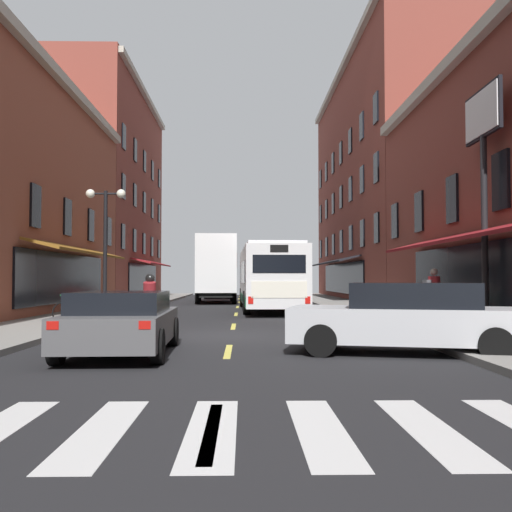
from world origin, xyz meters
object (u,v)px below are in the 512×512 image
object	(u,v)px
sedan_near	(122,322)
bicycle_near	(78,312)
pedestrian_near	(434,295)
street_lamp_twin	(105,246)
motorcycle_rider	(150,308)
sedan_far	(217,289)
sedan_mid	(407,318)
box_truck	(216,269)
transit_bus	(269,277)
billboard_sign	(483,151)

from	to	relation	value
sedan_near	bicycle_near	xyz separation A→B (m)	(-2.61, 6.26, -0.16)
pedestrian_near	street_lamp_twin	size ratio (longest dim) A/B	0.37
motorcycle_rider	sedan_near	bearing A→B (deg)	-88.32
sedan_far	bicycle_near	size ratio (longest dim) A/B	2.88
sedan_near	pedestrian_near	bearing A→B (deg)	36.11
sedan_mid	pedestrian_near	distance (m)	6.51
pedestrian_near	bicycle_near	bearing A→B (deg)	-102.59
box_truck	sedan_far	distance (m)	9.29
transit_bus	bicycle_near	size ratio (longest dim) A/B	7.00
box_truck	sedan_mid	world-z (taller)	box_truck
transit_bus	billboard_sign	bearing A→B (deg)	-65.82
billboard_sign	sedan_near	bearing A→B (deg)	-154.40
street_lamp_twin	sedan_far	bearing A→B (deg)	83.36
billboard_sign	sedan_near	xyz separation A→B (m)	(-9.18, -4.40, -4.46)
billboard_sign	sedan_near	world-z (taller)	billboard_sign
sedan_near	pedestrian_near	world-z (taller)	pedestrian_near
billboard_sign	sedan_far	size ratio (longest dim) A/B	1.39
billboard_sign	bicycle_near	bearing A→B (deg)	171.04
billboard_sign	sedan_mid	distance (m)	7.09
transit_bus	street_lamp_twin	distance (m)	9.60
transit_bus	sedan_mid	xyz separation A→B (m)	(2.10, -16.67, -0.87)
sedan_far	sedan_near	bearing A→B (deg)	-90.68
sedan_far	pedestrian_near	distance (m)	29.58
billboard_sign	street_lamp_twin	size ratio (longest dim) A/B	1.46
billboard_sign	box_truck	bearing A→B (deg)	111.99
transit_bus	pedestrian_near	size ratio (longest dim) A/B	6.91
street_lamp_twin	transit_bus	bearing A→B (deg)	49.58
sedan_near	sedan_far	xyz separation A→B (m)	(0.41, 34.53, 0.01)
transit_bus	street_lamp_twin	xyz separation A→B (m)	(-6.18, -7.26, 1.10)
sedan_near	street_lamp_twin	distance (m)	9.95
sedan_near	motorcycle_rider	bearing A→B (deg)	91.68
billboard_sign	box_truck	size ratio (longest dim) A/B	0.94
sedan_far	sedan_mid	bearing A→B (deg)	-81.18
bicycle_near	street_lamp_twin	xyz separation A→B (m)	(0.09, 3.16, 2.21)
box_truck	sedan_mid	bearing A→B (deg)	-78.73
billboard_sign	sedan_far	xyz separation A→B (m)	(-8.77, 30.14, -4.44)
street_lamp_twin	motorcycle_rider	bearing A→B (deg)	-64.41
sedan_mid	street_lamp_twin	xyz separation A→B (m)	(-8.28, 9.41, 1.98)
transit_bus	motorcycle_rider	size ratio (longest dim) A/B	5.67
sedan_far	street_lamp_twin	world-z (taller)	street_lamp_twin
transit_bus	motorcycle_rider	bearing A→B (deg)	-107.21
transit_bus	box_truck	world-z (taller)	box_truck
sedan_far	motorcycle_rider	distance (m)	30.12
billboard_sign	transit_bus	bearing A→B (deg)	114.18
motorcycle_rider	sedan_far	bearing A→B (deg)	88.98
sedan_near	pedestrian_near	size ratio (longest dim) A/B	2.60
billboard_sign	transit_bus	world-z (taller)	billboard_sign
street_lamp_twin	bicycle_near	bearing A→B (deg)	-91.67
bicycle_near	transit_bus	bearing A→B (deg)	58.93
billboard_sign	bicycle_near	distance (m)	12.79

